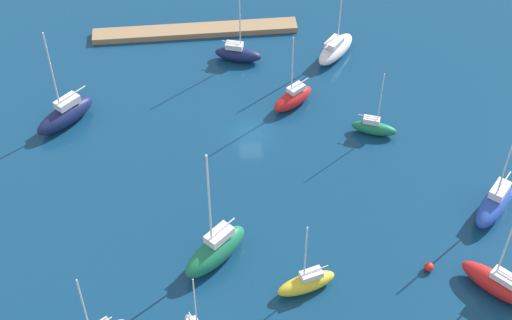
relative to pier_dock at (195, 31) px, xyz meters
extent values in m
plane|color=navy|center=(-5.13, 19.68, -0.37)|extent=(160.00, 160.00, 0.00)
cube|color=#997A56|center=(0.00, 0.00, 0.00)|extent=(25.89, 2.52, 0.75)
ellipsoid|color=#141E4C|center=(-4.93, 6.20, 0.50)|extent=(6.05, 3.54, 1.74)
cube|color=silver|center=(-4.49, 6.06, 1.71)|extent=(2.31, 1.71, 0.70)
cylinder|color=silver|center=(-5.20, 6.29, 5.63)|extent=(0.14, 0.14, 8.54)
cylinder|color=silver|center=(-4.14, 5.95, 2.21)|extent=(2.16, 0.77, 0.11)
cylinder|color=silver|center=(10.68, 45.02, 5.36)|extent=(0.14, 0.14, 7.81)
ellipsoid|color=#19724C|center=(-18.56, 20.93, 0.38)|extent=(5.13, 3.09, 1.50)
cube|color=silver|center=(-18.19, 20.79, 1.47)|extent=(1.97, 1.43, 0.67)
cylinder|color=silver|center=(-18.79, 21.02, 4.55)|extent=(0.12, 0.12, 6.84)
cylinder|color=silver|center=(-17.78, 20.63, 1.95)|extent=(2.05, 0.85, 0.09)
ellipsoid|color=red|center=(-10.35, 15.35, 0.63)|extent=(5.63, 4.85, 2.00)
cube|color=silver|center=(-10.71, 15.09, 1.92)|extent=(2.30, 2.12, 0.58)
cylinder|color=silver|center=(-10.12, 15.51, 5.42)|extent=(0.13, 0.13, 7.58)
cylinder|color=silver|center=(-11.19, 14.73, 2.36)|extent=(2.19, 1.65, 0.11)
ellipsoid|color=#2347B2|center=(-27.76, 33.57, 0.81)|extent=(6.29, 6.73, 2.38)
cube|color=silver|center=(-28.13, 33.16, 2.44)|extent=(2.67, 2.78, 0.86)
cylinder|color=silver|center=(-27.53, 33.84, 6.15)|extent=(0.17, 0.17, 8.29)
cylinder|color=silver|center=(-28.60, 32.62, 3.02)|extent=(2.24, 2.53, 0.13)
cylinder|color=silver|center=(1.87, 45.43, 4.87)|extent=(0.11, 0.11, 7.58)
ellipsoid|color=yellow|center=(-8.06, 40.78, 0.46)|extent=(5.84, 3.24, 1.66)
cube|color=silver|center=(-8.49, 40.65, 1.59)|extent=(2.22, 1.56, 0.60)
cylinder|color=silver|center=(-7.79, 40.86, 4.80)|extent=(0.13, 0.13, 7.02)
cylinder|color=silver|center=(-8.93, 40.52, 2.03)|extent=(2.30, 0.77, 0.11)
ellipsoid|color=#141E4C|center=(15.07, 15.78, 0.79)|extent=(7.07, 6.89, 2.32)
cube|color=silver|center=(14.63, 15.37, 2.37)|extent=(2.93, 2.88, 0.85)
cylinder|color=silver|center=(15.34, 16.05, 6.99)|extent=(0.18, 0.18, 10.10)
cylinder|color=silver|center=(14.01, 14.78, 2.95)|extent=(2.76, 2.64, 0.15)
ellipsoid|color=white|center=(-16.83, 6.64, 0.67)|extent=(6.32, 6.85, 2.08)
cube|color=silver|center=(-16.47, 7.07, 2.03)|extent=(2.70, 2.83, 0.65)
cylinder|color=silver|center=(-17.06, 6.38, 6.79)|extent=(0.17, 0.17, 10.18)
cylinder|color=silver|center=(-16.05, 7.56, 2.51)|extent=(2.12, 2.46, 0.13)
ellipsoid|color=#19724C|center=(-0.16, 36.71, 1.00)|extent=(7.12, 6.80, 2.74)
cube|color=silver|center=(-0.60, 36.31, 2.80)|extent=(2.95, 2.87, 0.85)
cylinder|color=silver|center=(0.11, 36.96, 8.02)|extent=(0.18, 0.18, 11.31)
cylinder|color=silver|center=(-1.01, 35.94, 3.37)|extent=(2.34, 2.16, 0.14)
ellipsoid|color=red|center=(-24.98, 42.78, 0.67)|extent=(6.25, 6.65, 2.09)
cube|color=silver|center=(-25.36, 43.20, 2.05)|extent=(2.62, 2.72, 0.67)
cylinder|color=silver|center=(-24.75, 42.51, 6.25)|extent=(0.17, 0.17, 9.08)
cylinder|color=silver|center=(-25.70, 43.58, 2.54)|extent=(2.01, 2.22, 0.14)
sphere|color=red|center=(-19.67, 39.82, 0.07)|extent=(0.90, 0.90, 0.90)
camera|label=1|loc=(0.71, 81.63, 56.95)|focal=54.10mm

